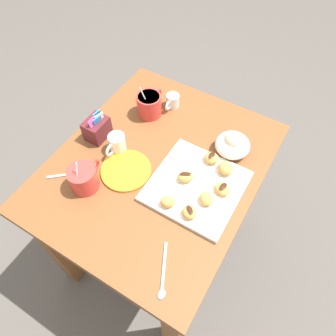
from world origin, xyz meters
TOP-DOWN VIEW (x-y plane):
  - ground_plane at (0.00, 0.00)m, footprint 8.00×8.00m
  - dining_table at (0.00, 0.00)m, footprint 0.84×0.70m
  - pastry_plate_square at (-0.01, -0.16)m, footprint 0.29×0.29m
  - coffee_mug_red_left at (-0.20, 0.16)m, footprint 0.13×0.09m
  - coffee_mug_red_right at (0.20, 0.16)m, footprint 0.13×0.10m
  - cream_pitcher_white at (-0.02, 0.16)m, footprint 0.10×0.06m
  - sugar_caddy at (0.00, 0.26)m, footprint 0.09×0.07m
  - ice_cream_bowl at (0.19, -0.20)m, footprint 0.13×0.13m
  - chocolate_sauce_pitcher at (0.28, 0.10)m, footprint 0.09×0.05m
  - saucer_orange_left at (-0.08, 0.08)m, footprint 0.18×0.18m
  - loose_spoon_near_saucer at (-0.18, 0.22)m, footprint 0.11×0.13m
  - loose_spoon_by_plate at (-0.32, -0.22)m, footprint 0.15×0.08m
  - beignet_0 at (-0.13, -0.12)m, footprint 0.06×0.06m
  - beignet_1 at (0.09, -0.22)m, footprint 0.07×0.07m
  - beignet_2 at (-0.05, -0.22)m, footprint 0.07×0.07m
  - beignet_3 at (-0.12, -0.20)m, footprint 0.07×0.07m
  - chocolate_drizzle_3 at (-0.12, -0.20)m, footprint 0.03×0.04m
  - beignet_4 at (0.10, -0.16)m, footprint 0.05×0.06m
  - chocolate_drizzle_4 at (0.10, -0.16)m, footprint 0.03×0.02m
  - beignet_5 at (-0.01, -0.12)m, footprint 0.07×0.07m
  - chocolate_drizzle_5 at (-0.01, -0.12)m, footprint 0.03×0.04m
  - beignet_6 at (0.01, -0.25)m, footprint 0.06×0.07m
  - chocolate_drizzle_6 at (0.01, -0.25)m, footprint 0.04×0.02m

SIDE VIEW (x-z plane):
  - ground_plane at x=0.00m, z-range 0.00..0.00m
  - dining_table at x=0.00m, z-range 0.21..0.95m
  - loose_spoon_near_saucer at x=-0.18m, z-range 0.74..0.75m
  - loose_spoon_by_plate at x=-0.32m, z-range 0.74..0.75m
  - saucer_orange_left at x=-0.08m, z-range 0.74..0.75m
  - pastry_plate_square at x=-0.01m, z-range 0.74..0.76m
  - beignet_6 at x=0.01m, z-range 0.76..0.78m
  - chocolate_sauce_pitcher at x=0.28m, z-range 0.74..0.80m
  - beignet_3 at x=-0.12m, z-range 0.76..0.79m
  - beignet_4 at x=0.10m, z-range 0.76..0.79m
  - beignet_2 at x=-0.05m, z-range 0.76..0.79m
  - beignet_5 at x=-0.01m, z-range 0.76..0.79m
  - beignet_0 at x=-0.13m, z-range 0.76..0.79m
  - beignet_1 at x=0.09m, z-range 0.76..0.79m
  - cream_pitcher_white at x=-0.02m, z-range 0.74..0.82m
  - ice_cream_bowl at x=0.19m, z-range 0.73..0.83m
  - sugar_caddy at x=0.00m, z-range 0.73..0.83m
  - chocolate_drizzle_6 at x=0.01m, z-range 0.78..0.79m
  - coffee_mug_red_left at x=-0.20m, z-range 0.72..0.85m
  - coffee_mug_red_right at x=0.20m, z-range 0.72..0.86m
  - chocolate_drizzle_3 at x=-0.12m, z-range 0.79..0.79m
  - chocolate_drizzle_4 at x=0.10m, z-range 0.79..0.79m
  - chocolate_drizzle_5 at x=-0.01m, z-range 0.79..0.79m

